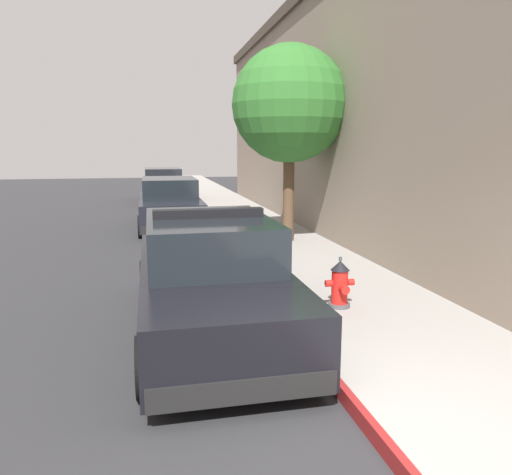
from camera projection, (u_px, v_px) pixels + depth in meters
ground_plane at (40, 250)px, 12.63m from camera, size 28.58×60.00×0.20m
sidewalk_pavement at (265, 234)px, 13.87m from camera, size 2.63×60.00×0.16m
curb_painted_edge at (217, 236)px, 13.58m from camera, size 0.08×60.00×0.16m
storefront_building at (429, 109)px, 12.88m from camera, size 5.90×26.18×6.98m
police_cruiser at (210, 277)px, 6.66m from camera, size 1.94×4.84×1.68m
parked_car_silver_ahead at (170, 204)px, 15.44m from camera, size 1.94×4.84×1.56m
parked_car_dark_far at (163, 186)px, 23.11m from camera, size 1.94×4.84×1.56m
fire_hydrant at (340, 284)px, 7.18m from camera, size 0.44×0.40×0.76m
street_tree at (290, 105)px, 11.89m from camera, size 2.84×2.84×4.80m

